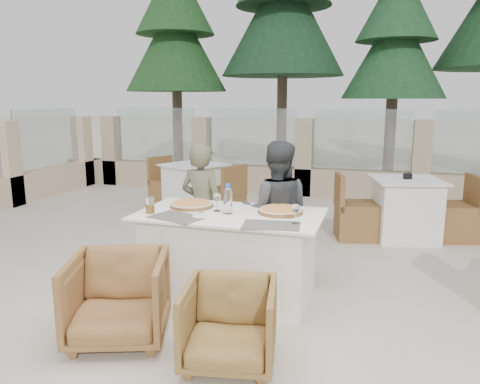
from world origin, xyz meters
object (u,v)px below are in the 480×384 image
(bg_table_a, at_px, (195,189))
(wine_glass_centre, at_px, (217,201))
(water_bottle, at_px, (228,199))
(wine_glass_corner, at_px, (296,213))
(beer_glass_left, at_px, (150,205))
(armchair_far_left, at_px, (194,238))
(pizza_left, at_px, (192,204))
(diner_left, at_px, (202,209))
(bg_table_b, at_px, (405,209))
(olive_dish, at_px, (201,214))
(armchair_near_right, at_px, (229,324))
(dining_table, at_px, (230,255))
(pizza_right, at_px, (280,210))
(armchair_near_left, at_px, (118,298))
(beer_glass_right, at_px, (265,199))
(armchair_far_right, at_px, (273,251))
(diner_right, at_px, (276,213))

(bg_table_a, bearing_deg, wine_glass_centre, -39.00)
(water_bottle, distance_m, wine_glass_corner, 0.65)
(beer_glass_left, bearing_deg, wine_glass_corner, 0.74)
(wine_glass_centre, distance_m, beer_glass_left, 0.58)
(beer_glass_left, relative_size, armchair_far_left, 0.22)
(water_bottle, bearing_deg, armchair_far_left, 133.64)
(pizza_left, height_order, diner_left, diner_left)
(pizza_left, relative_size, armchair_far_left, 0.56)
(water_bottle, bearing_deg, bg_table_b, 56.10)
(olive_dish, bearing_deg, beer_glass_left, -177.73)
(armchair_far_left, height_order, armchair_near_right, armchair_far_left)
(pizza_left, height_order, wine_glass_corner, wine_glass_corner)
(pizza_left, relative_size, water_bottle, 1.51)
(dining_table, bearing_deg, bg_table_a, 118.00)
(beer_glass_left, height_order, bg_table_a, beer_glass_left)
(pizza_right, relative_size, olive_dish, 3.56)
(dining_table, bearing_deg, armchair_near_left, -119.39)
(beer_glass_right, bearing_deg, armchair_near_left, -121.04)
(armchair_near_left, xyz_separation_m, diner_left, (0.09, 1.47, 0.34))
(pizza_right, height_order, bg_table_b, pizza_right)
(pizza_left, xyz_separation_m, armchair_near_right, (0.74, -1.16, -0.51))
(pizza_right, relative_size, beer_glass_right, 2.86)
(pizza_left, distance_m, armchair_near_right, 1.47)
(wine_glass_centre, bearing_deg, pizza_left, 163.58)
(pizza_left, height_order, bg_table_b, pizza_left)
(armchair_far_right, bearing_deg, beer_glass_left, 49.19)
(pizza_right, relative_size, diner_right, 0.29)
(dining_table, distance_m, wine_glass_corner, 0.80)
(diner_left, relative_size, bg_table_b, 0.81)
(beer_glass_left, height_order, armchair_far_right, beer_glass_left)
(armchair_far_left, bearing_deg, diner_left, 169.74)
(armchair_near_right, bearing_deg, armchair_far_left, 109.36)
(pizza_right, xyz_separation_m, beer_glass_right, (-0.18, 0.20, 0.04))
(armchair_far_right, relative_size, bg_table_b, 0.38)
(armchair_near_right, height_order, diner_right, diner_right)
(armchair_far_right, relative_size, bg_table_a, 0.38)
(bg_table_a, bearing_deg, armchair_near_right, -39.77)
(pizza_left, relative_size, wine_glass_corner, 2.15)
(pizza_right, height_order, beer_glass_left, beer_glass_left)
(wine_glass_corner, height_order, armchair_far_left, wine_glass_corner)
(beer_glass_left, xyz_separation_m, bg_table_a, (-0.83, 3.02, -0.46))
(beer_glass_left, distance_m, armchair_near_left, 0.93)
(diner_left, xyz_separation_m, bg_table_b, (2.02, 1.81, -0.28))
(beer_glass_left, relative_size, bg_table_b, 0.09)
(pizza_right, xyz_separation_m, wine_glass_centre, (-0.55, -0.09, 0.07))
(olive_dish, bearing_deg, diner_right, 52.07)
(armchair_far_right, distance_m, bg_table_a, 2.88)
(bg_table_b, bearing_deg, wine_glass_corner, -124.76)
(olive_dish, xyz_separation_m, armchair_near_left, (-0.35, -0.78, -0.47))
(beer_glass_left, relative_size, diner_left, 0.11)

